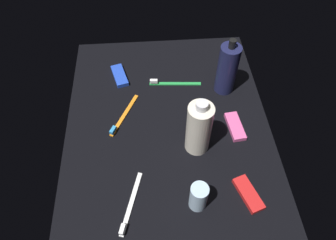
{
  "coord_description": "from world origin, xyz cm",
  "views": [
    {
      "loc": [
        -57.46,
        4.3,
        78.96
      ],
      "look_at": [
        0.0,
        0.0,
        3.0
      ],
      "focal_mm": 33.06,
      "sensor_mm": 36.0,
      "label": 1
    }
  ],
  "objects_px": {
    "deodorant_stick": "(199,197)",
    "snack_bar_blue": "(120,76)",
    "toothbrush_orange": "(123,117)",
    "toothbrush_green": "(172,83)",
    "snack_bar_pink": "(235,126)",
    "snack_bar_red": "(248,194)",
    "lotion_bottle": "(227,69)",
    "toothbrush_white": "(130,206)",
    "bodywash_bottle": "(199,128)"
  },
  "relations": [
    {
      "from": "toothbrush_orange",
      "to": "toothbrush_green",
      "type": "height_order",
      "value": "same"
    },
    {
      "from": "toothbrush_green",
      "to": "snack_bar_blue",
      "type": "xyz_separation_m",
      "value": [
        0.05,
        0.18,
        0.0
      ]
    },
    {
      "from": "snack_bar_blue",
      "to": "snack_bar_pink",
      "type": "bearing_deg",
      "value": -140.03
    },
    {
      "from": "deodorant_stick",
      "to": "toothbrush_white",
      "type": "xyz_separation_m",
      "value": [
        0.0,
        0.18,
        -0.04
      ]
    },
    {
      "from": "deodorant_stick",
      "to": "toothbrush_white",
      "type": "relative_size",
      "value": 0.52
    },
    {
      "from": "toothbrush_green",
      "to": "snack_bar_blue",
      "type": "bearing_deg",
      "value": 75.24
    },
    {
      "from": "snack_bar_pink",
      "to": "snack_bar_red",
      "type": "bearing_deg",
      "value": 171.21
    },
    {
      "from": "lotion_bottle",
      "to": "deodorant_stick",
      "type": "xyz_separation_m",
      "value": [
        -0.41,
        0.15,
        -0.05
      ]
    },
    {
      "from": "toothbrush_orange",
      "to": "toothbrush_green",
      "type": "bearing_deg",
      "value": -51.11
    },
    {
      "from": "toothbrush_white",
      "to": "snack_bar_pink",
      "type": "distance_m",
      "value": 0.4
    },
    {
      "from": "toothbrush_white",
      "to": "bodywash_bottle",
      "type": "bearing_deg",
      "value": -48.29
    },
    {
      "from": "lotion_bottle",
      "to": "snack_bar_red",
      "type": "bearing_deg",
      "value": 179.23
    },
    {
      "from": "lotion_bottle",
      "to": "bodywash_bottle",
      "type": "bearing_deg",
      "value": 151.43
    },
    {
      "from": "snack_bar_blue",
      "to": "toothbrush_white",
      "type": "bearing_deg",
      "value": 168.88
    },
    {
      "from": "toothbrush_green",
      "to": "deodorant_stick",
      "type": "bearing_deg",
      "value": -176.03
    },
    {
      "from": "lotion_bottle",
      "to": "toothbrush_green",
      "type": "height_order",
      "value": "lotion_bottle"
    },
    {
      "from": "lotion_bottle",
      "to": "bodywash_bottle",
      "type": "distance_m",
      "value": 0.26
    },
    {
      "from": "lotion_bottle",
      "to": "snack_bar_pink",
      "type": "height_order",
      "value": "lotion_bottle"
    },
    {
      "from": "deodorant_stick",
      "to": "snack_bar_blue",
      "type": "distance_m",
      "value": 0.54
    },
    {
      "from": "lotion_bottle",
      "to": "toothbrush_orange",
      "type": "bearing_deg",
      "value": 106.69
    },
    {
      "from": "toothbrush_orange",
      "to": "toothbrush_white",
      "type": "relative_size",
      "value": 0.95
    },
    {
      "from": "toothbrush_white",
      "to": "toothbrush_green",
      "type": "distance_m",
      "value": 0.46
    },
    {
      "from": "snack_bar_red",
      "to": "snack_bar_blue",
      "type": "relative_size",
      "value": 1.0
    },
    {
      "from": "toothbrush_orange",
      "to": "toothbrush_white",
      "type": "xyz_separation_m",
      "value": [
        -0.3,
        -0.02,
        0.0
      ]
    },
    {
      "from": "lotion_bottle",
      "to": "toothbrush_white",
      "type": "distance_m",
      "value": 0.53
    },
    {
      "from": "deodorant_stick",
      "to": "toothbrush_green",
      "type": "distance_m",
      "value": 0.44
    },
    {
      "from": "bodywash_bottle",
      "to": "toothbrush_white",
      "type": "distance_m",
      "value": 0.28
    },
    {
      "from": "toothbrush_green",
      "to": "snack_bar_red",
      "type": "bearing_deg",
      "value": -158.23
    },
    {
      "from": "deodorant_stick",
      "to": "lotion_bottle",
      "type": "bearing_deg",
      "value": -19.59
    },
    {
      "from": "lotion_bottle",
      "to": "toothbrush_white",
      "type": "xyz_separation_m",
      "value": [
        -0.4,
        0.32,
        -0.09
      ]
    },
    {
      "from": "toothbrush_white",
      "to": "toothbrush_green",
      "type": "relative_size",
      "value": 0.98
    },
    {
      "from": "bodywash_bottle",
      "to": "snack_bar_red",
      "type": "xyz_separation_m",
      "value": [
        -0.17,
        -0.12,
        -0.08
      ]
    },
    {
      "from": "bodywash_bottle",
      "to": "toothbrush_white",
      "type": "xyz_separation_m",
      "value": [
        -0.18,
        0.2,
        -0.08
      ]
    },
    {
      "from": "toothbrush_green",
      "to": "snack_bar_blue",
      "type": "height_order",
      "value": "toothbrush_green"
    },
    {
      "from": "lotion_bottle",
      "to": "deodorant_stick",
      "type": "height_order",
      "value": "lotion_bottle"
    },
    {
      "from": "deodorant_stick",
      "to": "toothbrush_white",
      "type": "bearing_deg",
      "value": 88.8
    },
    {
      "from": "lotion_bottle",
      "to": "toothbrush_green",
      "type": "bearing_deg",
      "value": 79.27
    },
    {
      "from": "bodywash_bottle",
      "to": "snack_bar_red",
      "type": "height_order",
      "value": "bodywash_bottle"
    },
    {
      "from": "snack_bar_red",
      "to": "snack_bar_blue",
      "type": "distance_m",
      "value": 0.59
    },
    {
      "from": "deodorant_stick",
      "to": "toothbrush_orange",
      "type": "height_order",
      "value": "deodorant_stick"
    },
    {
      "from": "snack_bar_red",
      "to": "toothbrush_white",
      "type": "bearing_deg",
      "value": 73.11
    },
    {
      "from": "toothbrush_white",
      "to": "lotion_bottle",
      "type": "bearing_deg",
      "value": -38.6
    },
    {
      "from": "snack_bar_pink",
      "to": "snack_bar_blue",
      "type": "relative_size",
      "value": 1.0
    },
    {
      "from": "toothbrush_orange",
      "to": "toothbrush_green",
      "type": "xyz_separation_m",
      "value": [
        0.14,
        -0.17,
        0.0
      ]
    },
    {
      "from": "snack_bar_pink",
      "to": "snack_bar_blue",
      "type": "distance_m",
      "value": 0.44
    },
    {
      "from": "toothbrush_green",
      "to": "snack_bar_pink",
      "type": "bearing_deg",
      "value": -138.29
    },
    {
      "from": "bodywash_bottle",
      "to": "toothbrush_white",
      "type": "relative_size",
      "value": 1.13
    },
    {
      "from": "deodorant_stick",
      "to": "toothbrush_orange",
      "type": "relative_size",
      "value": 0.55
    },
    {
      "from": "snack_bar_red",
      "to": "snack_bar_pink",
      "type": "xyz_separation_m",
      "value": [
        0.22,
        -0.01,
        0.0
      ]
    },
    {
      "from": "lotion_bottle",
      "to": "deodorant_stick",
      "type": "distance_m",
      "value": 0.44
    }
  ]
}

